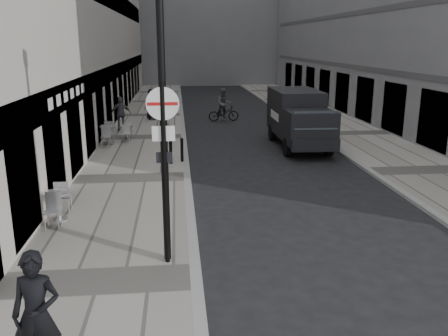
# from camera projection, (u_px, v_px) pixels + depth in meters

# --- Properties ---
(sidewalk) EXTENTS (4.00, 60.00, 0.12)m
(sidewalk) POSITION_uv_depth(u_px,v_px,m) (145.00, 138.00, 24.45)
(sidewalk) COLOR #9F988F
(sidewalk) RESTS_ON ground
(far_sidewalk) EXTENTS (4.00, 60.00, 0.12)m
(far_sidewalk) POSITION_uv_depth(u_px,v_px,m) (351.00, 134.00, 25.50)
(far_sidewalk) COLOR #9F988F
(far_sidewalk) RESTS_ON ground
(walking_man) EXTENTS (0.74, 0.52, 1.92)m
(walking_man) POSITION_uv_depth(u_px,v_px,m) (37.00, 315.00, 6.79)
(walking_man) COLOR black
(walking_man) RESTS_ON sidewalk
(sign_post) EXTENTS (0.68, 0.10, 3.98)m
(sign_post) POSITION_uv_depth(u_px,v_px,m) (164.00, 150.00, 9.91)
(sign_post) COLOR black
(sign_post) RESTS_ON sidewalk
(lamppost) EXTENTS (0.27, 0.27, 6.06)m
(lamppost) POSITION_uv_depth(u_px,v_px,m) (163.00, 110.00, 9.86)
(lamppost) COLOR black
(lamppost) RESTS_ON sidewalk
(bollard_near) EXTENTS (0.13, 0.13, 0.97)m
(bollard_near) POSITION_uv_depth(u_px,v_px,m) (171.00, 152.00, 18.95)
(bollard_near) COLOR black
(bollard_near) RESTS_ON sidewalk
(bollard_far) EXTENTS (0.12, 0.12, 0.91)m
(bollard_far) POSITION_uv_depth(u_px,v_px,m) (182.00, 151.00, 19.29)
(bollard_far) COLOR black
(bollard_far) RESTS_ON sidewalk
(panel_van) EXTENTS (2.15, 5.63, 2.64)m
(panel_van) POSITION_uv_depth(u_px,v_px,m) (298.00, 116.00, 22.31)
(panel_van) COLOR black
(panel_van) RESTS_ON ground
(cyclist) EXTENTS (1.97, 0.87, 2.06)m
(cyclist) POSITION_uv_depth(u_px,v_px,m) (224.00, 108.00, 29.76)
(cyclist) COLOR black
(cyclist) RESTS_ON ground
(pedestrian_a) EXTENTS (1.15, 0.60, 1.86)m
(pedestrian_a) POSITION_uv_depth(u_px,v_px,m) (121.00, 114.00, 25.87)
(pedestrian_a) COLOR #505054
(pedestrian_a) RESTS_ON sidewalk
(pedestrian_b) EXTENTS (1.06, 0.67, 1.56)m
(pedestrian_b) POSITION_uv_depth(u_px,v_px,m) (167.00, 112.00, 27.67)
(pedestrian_b) COLOR #9E9792
(pedestrian_b) RESTS_ON sidewalk
(pedestrian_c) EXTENTS (0.96, 0.65, 1.92)m
(pedestrian_c) POSITION_uv_depth(u_px,v_px,m) (152.00, 104.00, 29.70)
(pedestrian_c) COLOR black
(pedestrian_c) RESTS_ON sidewalk
(cafe_table_near) EXTENTS (0.74, 1.66, 0.95)m
(cafe_table_near) POSITION_uv_depth(u_px,v_px,m) (58.00, 203.00, 12.91)
(cafe_table_near) COLOR silver
(cafe_table_near) RESTS_ON sidewalk
(cafe_table_mid) EXTENTS (0.66, 1.48, 0.84)m
(cafe_table_mid) POSITION_uv_depth(u_px,v_px,m) (127.00, 131.00, 23.53)
(cafe_table_mid) COLOR #B4B4B6
(cafe_table_mid) RESTS_ON sidewalk
(cafe_table_far) EXTENTS (0.80, 1.82, 1.03)m
(cafe_table_far) POSITION_uv_depth(u_px,v_px,m) (108.00, 134.00, 22.43)
(cafe_table_far) COLOR #B0B0B2
(cafe_table_far) RESTS_ON sidewalk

